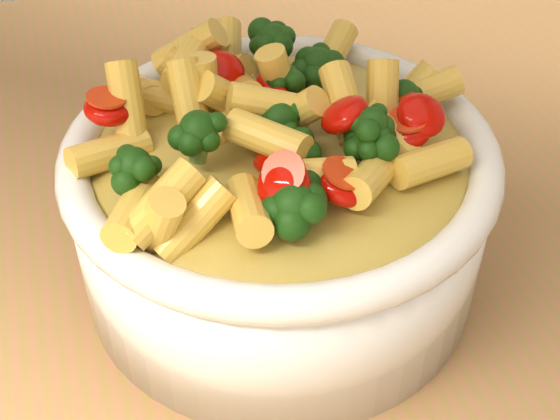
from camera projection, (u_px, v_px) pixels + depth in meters
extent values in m
cube|color=#AB7249|center=(144.00, 273.00, 0.53)|extent=(1.20, 0.80, 0.04)
cylinder|color=#AB7249|center=(495.00, 245.00, 1.20)|extent=(0.05, 0.05, 0.86)
cylinder|color=white|center=(280.00, 216.00, 0.47)|extent=(0.24, 0.24, 0.10)
ellipsoid|color=white|center=(280.00, 251.00, 0.49)|extent=(0.22, 0.22, 0.04)
torus|color=white|center=(280.00, 153.00, 0.44)|extent=(0.25, 0.25, 0.02)
ellipsoid|color=gold|center=(280.00, 153.00, 0.44)|extent=(0.21, 0.21, 0.02)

